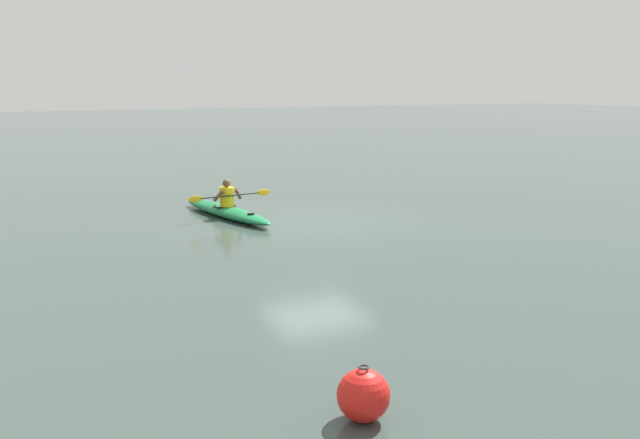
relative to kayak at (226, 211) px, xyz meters
The scene contains 4 objects.
ground_plane 2.51m from the kayak, 135.69° to the left, with size 160.00×160.00×0.00m, color #384742.
kayak is the anchor object (origin of this frame).
kayaker 0.44m from the kayak, 99.22° to the left, with size 2.35×0.59×0.71m.
mooring_buoy_red_near 12.03m from the kayak, 78.18° to the left, with size 0.56×0.56×0.60m.
Camera 1 is at (7.73, 16.14, 3.48)m, focal length 40.54 mm.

